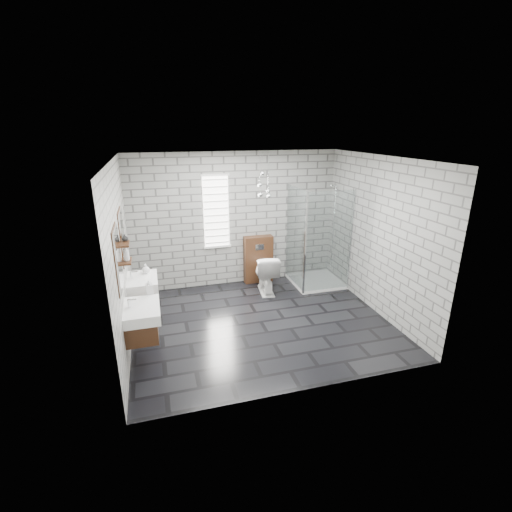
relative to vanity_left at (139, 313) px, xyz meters
name	(u,v)px	position (x,y,z in m)	size (l,w,h in m)	color
floor	(261,322)	(1.91, 0.60, -0.77)	(4.20, 3.60, 0.02)	black
ceiling	(262,158)	(1.91, 0.60, 1.95)	(4.20, 3.60, 0.02)	white
wall_back	(236,220)	(1.91, 2.41, 0.59)	(4.20, 0.02, 2.70)	#969691
wall_front	(307,293)	(1.91, -1.21, 0.59)	(4.20, 0.02, 2.70)	#969691
wall_left	(120,259)	(-0.20, 0.60, 0.59)	(0.02, 3.60, 2.70)	#969691
wall_right	(378,236)	(4.02, 0.60, 0.59)	(0.02, 3.60, 2.70)	#969691
vanity_left	(139,313)	(0.00, 0.00, 0.00)	(0.47, 0.70, 1.57)	#482916
vanity_right	(140,283)	(0.00, 1.04, 0.00)	(0.47, 0.70, 1.57)	#482916
shelf_lower	(126,261)	(-0.12, 0.55, 0.56)	(0.14, 0.30, 0.03)	#482916
shelf_upper	(124,244)	(-0.12, 0.55, 0.82)	(0.14, 0.30, 0.03)	#482916
window	(216,212)	(1.51, 2.38, 0.79)	(0.56, 0.05, 1.48)	white
cistern_panel	(258,259)	(2.35, 2.30, -0.26)	(0.60, 0.20, 1.00)	#482916
flush_plate	(260,247)	(2.35, 2.19, 0.04)	(0.18, 0.01, 0.12)	silver
shower_enclosure	(315,263)	(3.41, 1.78, -0.25)	(1.00, 1.00, 2.03)	white
pendant_cluster	(264,188)	(2.37, 1.99, 1.29)	(0.28, 0.21, 0.86)	silver
toilet	(266,273)	(2.35, 1.77, -0.36)	(0.44, 0.77, 0.78)	white
soap_bottle_a	(149,287)	(0.16, 0.39, 0.20)	(0.10, 0.10, 0.22)	#B2B2B2
soap_bottle_b	(146,269)	(0.11, 1.22, 0.17)	(0.13, 0.13, 0.16)	#B2B2B2
soap_bottle_c	(126,254)	(-0.11, 0.53, 0.69)	(0.08, 0.08, 0.21)	#B2B2B2
vase	(125,238)	(-0.11, 0.64, 0.89)	(0.09, 0.09, 0.10)	#B2B2B2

